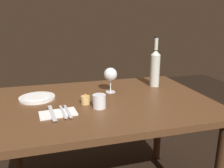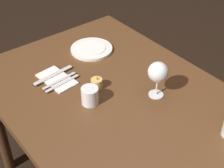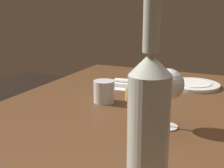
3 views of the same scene
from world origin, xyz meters
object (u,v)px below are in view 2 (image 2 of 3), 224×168
at_px(votive_candle, 97,84).
at_px(dinner_plate, 92,49).
at_px(wine_glass_left, 158,73).
at_px(fork_outer, 62,83).
at_px(folded_napkin, 57,79).
at_px(table_knife, 53,75).
at_px(water_tumbler, 90,97).
at_px(fork_inner, 59,81).

bearing_deg(votive_candle, dinner_plate, -31.21).
distance_m(wine_glass_left, fork_outer, 0.44).
distance_m(votive_candle, fork_outer, 0.16).
bearing_deg(dinner_plate, votive_candle, 148.79).
height_order(wine_glass_left, dinner_plate, wine_glass_left).
height_order(folded_napkin, table_knife, table_knife).
bearing_deg(folded_napkin, fork_outer, 180.00).
distance_m(wine_glass_left, dinner_plate, 0.49).
xyz_separation_m(water_tumbler, fork_inner, (0.20, 0.03, -0.02)).
bearing_deg(fork_outer, folded_napkin, 0.00).
height_order(dinner_plate, table_knife, dinner_plate).
bearing_deg(water_tumbler, dinner_plate, -36.22).
relative_size(fork_inner, fork_outer, 1.00).
height_order(fork_outer, table_knife, same).
bearing_deg(folded_napkin, water_tumbler, -172.74).
relative_size(water_tumbler, fork_inner, 0.42).
xyz_separation_m(votive_candle, folded_napkin, (0.16, 0.11, -0.02)).
bearing_deg(dinner_plate, water_tumbler, 143.78).
distance_m(water_tumbler, fork_inner, 0.21).
distance_m(water_tumbler, votive_candle, 0.10).
bearing_deg(fork_outer, fork_inner, 0.00).
relative_size(folded_napkin, table_knife, 0.95).
bearing_deg(fork_inner, folded_napkin, 0.00).
xyz_separation_m(dinner_plate, folded_napkin, (-0.11, 0.28, -0.00)).
distance_m(wine_glass_left, table_knife, 0.50).
distance_m(dinner_plate, table_knife, 0.29).
height_order(water_tumbler, dinner_plate, water_tumbler).
bearing_deg(fork_outer, water_tumbler, -170.71).
relative_size(wine_glass_left, folded_napkin, 0.84).
bearing_deg(table_knife, wine_glass_left, -143.88).
relative_size(votive_candle, fork_outer, 0.37).
bearing_deg(votive_candle, folded_napkin, 34.19).
xyz_separation_m(votive_candle, table_knife, (0.19, 0.11, -0.01)).
height_order(dinner_plate, fork_inner, dinner_plate).
distance_m(wine_glass_left, folded_napkin, 0.48).
height_order(folded_napkin, fork_inner, fork_inner).
height_order(water_tumbler, votive_candle, water_tumbler).
bearing_deg(fork_inner, table_knife, 0.00).
xyz_separation_m(wine_glass_left, fork_inner, (0.34, 0.29, -0.11)).
relative_size(dinner_plate, table_knife, 1.03).
xyz_separation_m(folded_napkin, fork_outer, (-0.05, 0.00, 0.01)).
bearing_deg(folded_napkin, dinner_plate, -68.11).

